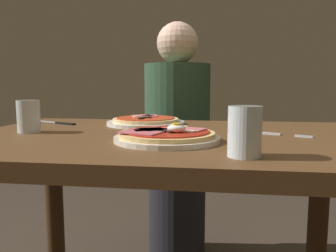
{
  "coord_description": "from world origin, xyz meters",
  "views": [
    {
      "loc": [
        0.13,
        -0.91,
        0.88
      ],
      "look_at": [
        0.01,
        -0.06,
        0.77
      ],
      "focal_mm": 35.67,
      "sensor_mm": 36.0,
      "label": 1
    }
  ],
  "objects": [
    {
      "name": "dining_table",
      "position": [
        0.0,
        0.0,
        0.62
      ],
      "size": [
        1.13,
        0.74,
        0.74
      ],
      "color": "brown",
      "rests_on": "ground"
    },
    {
      "name": "fork",
      "position": [
        0.3,
        0.03,
        0.75
      ],
      "size": [
        0.15,
        0.08,
        0.0
      ],
      "color": "silver",
      "rests_on": "dining_table"
    },
    {
      "name": "knife",
      "position": [
        -0.42,
        0.2,
        0.75
      ],
      "size": [
        0.19,
        0.1,
        0.01
      ],
      "color": "silver",
      "rests_on": "dining_table"
    },
    {
      "name": "diner_person",
      "position": [
        -0.05,
        0.72,
        0.56
      ],
      "size": [
        0.32,
        0.32,
        1.18
      ],
      "rotation": [
        0.0,
        0.0,
        3.14
      ],
      "color": "black",
      "rests_on": "ground"
    },
    {
      "name": "pizza_foreground",
      "position": [
        0.01,
        -0.11,
        0.76
      ],
      "size": [
        0.26,
        0.26,
        0.05
      ],
      "color": "silver",
      "rests_on": "dining_table"
    },
    {
      "name": "water_glass_near",
      "position": [
        0.18,
        -0.27,
        0.79
      ],
      "size": [
        0.06,
        0.06,
        0.1
      ],
      "color": "silver",
      "rests_on": "dining_table"
    },
    {
      "name": "water_glass_far",
      "position": [
        -0.4,
        -0.02,
        0.78
      ],
      "size": [
        0.06,
        0.06,
        0.09
      ],
      "color": "silver",
      "rests_on": "dining_table"
    },
    {
      "name": "pizza_across_left",
      "position": [
        -0.11,
        0.21,
        0.76
      ],
      "size": [
        0.27,
        0.27,
        0.03
      ],
      "color": "white",
      "rests_on": "dining_table"
    }
  ]
}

